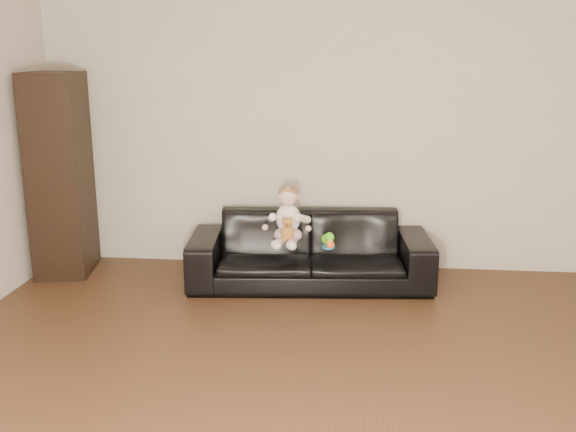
# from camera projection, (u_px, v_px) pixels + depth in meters

# --- Properties ---
(wall_back) EXTENTS (5.00, 0.00, 5.00)m
(wall_back) POSITION_uv_depth(u_px,v_px,m) (327.00, 122.00, 5.56)
(wall_back) COLOR #C0B5A1
(wall_back) RESTS_ON ground
(sofa) EXTENTS (2.04, 0.94, 0.58)m
(sofa) POSITION_uv_depth(u_px,v_px,m) (310.00, 250.00, 5.34)
(sofa) COLOR black
(sofa) RESTS_ON floor
(cabinet) EXTENTS (0.52, 0.66, 1.73)m
(cabinet) POSITION_uv_depth(u_px,v_px,m) (61.00, 175.00, 5.50)
(cabinet) COLOR black
(cabinet) RESTS_ON floor
(shelf_item) EXTENTS (0.22, 0.28, 0.28)m
(shelf_item) POSITION_uv_depth(u_px,v_px,m) (59.00, 129.00, 5.40)
(shelf_item) COLOR silver
(shelf_item) RESTS_ON cabinet
(baby) EXTENTS (0.33, 0.41, 0.47)m
(baby) POSITION_uv_depth(u_px,v_px,m) (288.00, 218.00, 5.17)
(baby) COLOR silver
(baby) RESTS_ON sofa
(teddy_bear) EXTENTS (0.13, 0.13, 0.19)m
(teddy_bear) POSITION_uv_depth(u_px,v_px,m) (287.00, 229.00, 5.05)
(teddy_bear) COLOR #AB6E31
(teddy_bear) RESTS_ON sofa
(toy_green) EXTENTS (0.12, 0.14, 0.09)m
(toy_green) POSITION_uv_depth(u_px,v_px,m) (327.00, 239.00, 5.16)
(toy_green) COLOR #54D819
(toy_green) RESTS_ON sofa
(toy_rattle) EXTENTS (0.09, 0.09, 0.07)m
(toy_rattle) POSITION_uv_depth(u_px,v_px,m) (330.00, 245.00, 5.05)
(toy_rattle) COLOR orange
(toy_rattle) RESTS_ON sofa
(toy_blue_disc) EXTENTS (0.13, 0.13, 0.01)m
(toy_blue_disc) POSITION_uv_depth(u_px,v_px,m) (328.00, 247.00, 5.08)
(toy_blue_disc) COLOR #1780BD
(toy_blue_disc) RESTS_ON sofa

